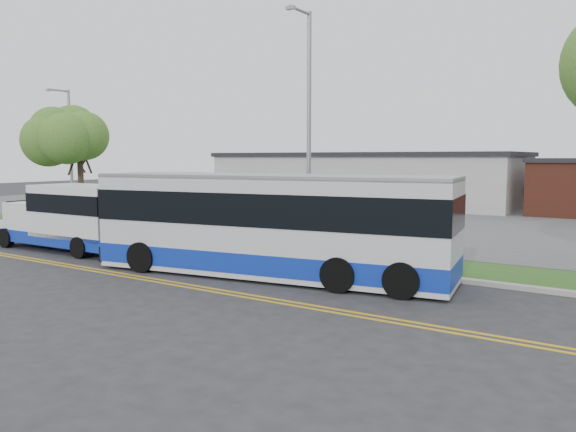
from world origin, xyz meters
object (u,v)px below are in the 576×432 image
Objects in this scene: pedestrian at (202,223)px; parked_car_a at (209,203)px; shuttle_bus at (74,216)px; transit_bus at (270,225)px; tree_west at (79,136)px; streetlight_far at (69,149)px; streetlight_near at (308,125)px; parked_car_b at (197,199)px.

parked_car_a is (-8.47, 10.11, -0.21)m from pedestrian.
parked_car_a is at bearing 107.35° from shuttle_bus.
transit_bus is 6.41× the size of pedestrian.
tree_west is 4.62m from streetlight_far.
streetlight_far is (-4.00, 2.22, -0.65)m from tree_west.
parked_car_b is (-18.09, 13.19, -4.49)m from streetlight_near.
transit_bus is at bearing -15.85° from tree_west.
shuttle_bus is 14.49m from parked_car_a.
streetlight_near is 2.04× the size of parked_car_a.
pedestrian is (-4.94, -0.83, -4.16)m from streetlight_near.
parked_car_a is (1.59, 8.81, -4.26)m from tree_west.
shuttle_bus is 0.59× the size of transit_bus.
pedestrian is at bearing 142.25° from transit_bus.
streetlight_near reaches higher than transit_bus.
parked_car_a is 1.05× the size of parked_car_b.
transit_bus reaches higher than pedestrian.
tree_west is at bearing 140.26° from shuttle_bus.
pedestrian is at bearing -49.61° from parked_car_b.
streetlight_near is 10.60m from shuttle_bus.
parked_car_a is (5.59, 6.60, -3.61)m from streetlight_far.
shuttle_bus is 3.78× the size of pedestrian.
tree_west is 10.93m from pedestrian.
parked_car_b is at bearing 143.90° from streetlight_near.
pedestrian is 19.23m from parked_car_b.
streetlight_near is at bearing 170.40° from pedestrian.
tree_west is 9.91m from parked_car_a.
transit_bus is (15.99, -4.54, -3.41)m from tree_west.
streetlight_near reaches higher than parked_car_b.
transit_bus is at bearing -76.31° from streetlight_near.
shuttle_bus is at bearing -35.19° from streetlight_far.
tree_west reaches higher than pedestrian.
streetlight_near is at bearing -8.05° from streetlight_far.
tree_west is at bearing -79.13° from parked_car_b.
tree_west is 1.56× the size of parked_car_b.
parked_car_b is (-3.09, 12.72, -4.38)m from tree_west.
streetlight_near is 5.47m from transit_bus.
parked_car_b is (-13.15, 14.02, -0.33)m from pedestrian.
streetlight_far is (-19.00, 2.69, -0.76)m from streetlight_near.
streetlight_far is at bearing -116.35° from parked_car_a.
tree_west is at bearing -86.30° from parked_car_a.
tree_west reaches higher than parked_car_a.
parked_car_b is (0.91, 10.50, -3.73)m from streetlight_far.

